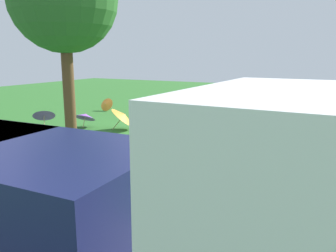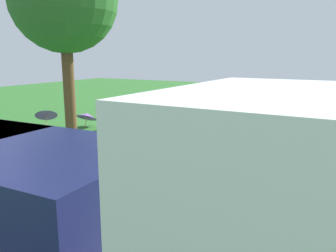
{
  "view_description": "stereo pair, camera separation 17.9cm",
  "coord_description": "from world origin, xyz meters",
  "px_view_note": "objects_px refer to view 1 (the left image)",
  "views": [
    {
      "loc": [
        -5.13,
        10.25,
        2.54
      ],
      "look_at": [
        -0.83,
        2.01,
        0.6
      ],
      "focal_mm": 36.55,
      "sensor_mm": 36.0,
      "label": 1
    },
    {
      "loc": [
        -5.29,
        10.17,
        2.54
      ],
      "look_at": [
        -0.83,
        2.01,
        0.6
      ],
      "focal_mm": 36.55,
      "sensor_mm": 36.0,
      "label": 2
    }
  ],
  "objects_px": {
    "parasol_orange_0": "(106,104)",
    "parasol_purple_5": "(146,126)",
    "parasol_teal_1": "(187,129)",
    "parasol_teal_0": "(167,107)",
    "parasol_yellow_0": "(150,139)",
    "park_bench": "(261,162)",
    "parasol_red_1": "(187,109)",
    "parasol_purple_4": "(85,116)",
    "parasol_orange_1": "(124,116)",
    "parasol_purple_0": "(44,114)",
    "parasol_purple_2": "(307,113)"
  },
  "relations": [
    {
      "from": "parasol_yellow_0",
      "to": "parasol_red_1",
      "type": "xyz_separation_m",
      "value": [
        1.48,
        -5.49,
        -0.12
      ]
    },
    {
      "from": "park_bench",
      "to": "parasol_orange_1",
      "type": "distance_m",
      "value": 6.1
    },
    {
      "from": "parasol_yellow_0",
      "to": "parasol_red_1",
      "type": "bearing_deg",
      "value": -74.96
    },
    {
      "from": "parasol_purple_0",
      "to": "parasol_red_1",
      "type": "xyz_separation_m",
      "value": [
        -3.66,
        -4.13,
        -0.14
      ]
    },
    {
      "from": "parasol_teal_0",
      "to": "parasol_teal_1",
      "type": "bearing_deg",
      "value": 125.42
    },
    {
      "from": "parasol_teal_0",
      "to": "parasol_purple_5",
      "type": "bearing_deg",
      "value": 108.22
    },
    {
      "from": "park_bench",
      "to": "parasol_teal_0",
      "type": "xyz_separation_m",
      "value": [
        5.3,
        -6.12,
        -0.08
      ]
    },
    {
      "from": "parasol_orange_0",
      "to": "parasol_purple_5",
      "type": "bearing_deg",
      "value": 139.62
    },
    {
      "from": "parasol_orange_0",
      "to": "parasol_red_1",
      "type": "distance_m",
      "value": 4.1
    },
    {
      "from": "parasol_purple_0",
      "to": "parasol_purple_4",
      "type": "distance_m",
      "value": 1.44
    },
    {
      "from": "parasol_orange_1",
      "to": "parasol_orange_0",
      "type": "bearing_deg",
      "value": -44.48
    },
    {
      "from": "parasol_purple_0",
      "to": "parasol_yellow_0",
      "type": "height_order",
      "value": "parasol_yellow_0"
    },
    {
      "from": "parasol_purple_2",
      "to": "parasol_purple_4",
      "type": "xyz_separation_m",
      "value": [
        6.93,
        4.31,
        0.0
      ]
    },
    {
      "from": "parasol_teal_0",
      "to": "parasol_orange_1",
      "type": "bearing_deg",
      "value": 89.36
    },
    {
      "from": "parasol_purple_4",
      "to": "parasol_yellow_0",
      "type": "bearing_deg",
      "value": 151.71
    },
    {
      "from": "parasol_teal_1",
      "to": "parasol_purple_4",
      "type": "distance_m",
      "value": 4.03
    },
    {
      "from": "parasol_yellow_0",
      "to": "parasol_purple_4",
      "type": "xyz_separation_m",
      "value": [
        3.91,
        -2.1,
        -0.08
      ]
    },
    {
      "from": "parasol_red_1",
      "to": "parasol_purple_5",
      "type": "xyz_separation_m",
      "value": [
        -0.32,
        3.8,
        0.03
      ]
    },
    {
      "from": "parasol_teal_0",
      "to": "parasol_teal_1",
      "type": "relative_size",
      "value": 0.8
    },
    {
      "from": "parasol_purple_2",
      "to": "parasol_red_1",
      "type": "bearing_deg",
      "value": 11.6
    },
    {
      "from": "parasol_yellow_0",
      "to": "parasol_purple_2",
      "type": "xyz_separation_m",
      "value": [
        -3.02,
        -6.42,
        -0.08
      ]
    },
    {
      "from": "parasol_orange_0",
      "to": "parasol_yellow_0",
      "type": "xyz_separation_m",
      "value": [
        -5.57,
        5.45,
        0.19
      ]
    },
    {
      "from": "parasol_orange_0",
      "to": "parasol_purple_0",
      "type": "height_order",
      "value": "parasol_purple_0"
    },
    {
      "from": "park_bench",
      "to": "parasol_orange_0",
      "type": "relative_size",
      "value": 2.58
    },
    {
      "from": "parasol_yellow_0",
      "to": "parasol_purple_4",
      "type": "bearing_deg",
      "value": -28.29
    },
    {
      "from": "parasol_purple_4",
      "to": "parasol_purple_5",
      "type": "xyz_separation_m",
      "value": [
        -2.75,
        0.41,
        -0.01
      ]
    },
    {
      "from": "park_bench",
      "to": "parasol_red_1",
      "type": "bearing_deg",
      "value": -54.27
    },
    {
      "from": "parasol_yellow_0",
      "to": "parasol_orange_1",
      "type": "bearing_deg",
      "value": -44.21
    },
    {
      "from": "parasol_red_1",
      "to": "parasol_purple_4",
      "type": "distance_m",
      "value": 4.17
    },
    {
      "from": "parasol_teal_1",
      "to": "parasol_teal_0",
      "type": "bearing_deg",
      "value": -54.58
    },
    {
      "from": "parasol_purple_0",
      "to": "parasol_orange_1",
      "type": "height_order",
      "value": "parasol_orange_1"
    },
    {
      "from": "parasol_orange_0",
      "to": "parasol_orange_1",
      "type": "bearing_deg",
      "value": 135.52
    },
    {
      "from": "park_bench",
      "to": "parasol_purple_0",
      "type": "xyz_separation_m",
      "value": [
        8.0,
        -1.91,
        0.05
      ]
    },
    {
      "from": "park_bench",
      "to": "parasol_purple_4",
      "type": "height_order",
      "value": "park_bench"
    },
    {
      "from": "parasol_yellow_0",
      "to": "park_bench",
      "type": "bearing_deg",
      "value": 169.23
    },
    {
      "from": "parasol_teal_0",
      "to": "parasol_teal_1",
      "type": "xyz_separation_m",
      "value": [
        -2.56,
        3.6,
        -0.01
      ]
    },
    {
      "from": "parasol_purple_0",
      "to": "parasol_purple_4",
      "type": "relative_size",
      "value": 1.25
    },
    {
      "from": "parasol_purple_0",
      "to": "parasol_teal_1",
      "type": "xyz_separation_m",
      "value": [
        -5.26,
        -0.61,
        -0.14
      ]
    },
    {
      "from": "parasol_teal_1",
      "to": "parasol_orange_1",
      "type": "bearing_deg",
      "value": -9.4
    },
    {
      "from": "park_bench",
      "to": "parasol_purple_0",
      "type": "bearing_deg",
      "value": -13.4
    },
    {
      "from": "parasol_purple_4",
      "to": "parasol_teal_1",
      "type": "bearing_deg",
      "value": 178.14
    },
    {
      "from": "parasol_orange_0",
      "to": "park_bench",
      "type": "bearing_deg",
      "value": 144.62
    },
    {
      "from": "parasol_red_1",
      "to": "parasol_yellow_0",
      "type": "bearing_deg",
      "value": 105.04
    },
    {
      "from": "park_bench",
      "to": "parasol_yellow_0",
      "type": "distance_m",
      "value": 2.92
    },
    {
      "from": "parasol_purple_2",
      "to": "parasol_red_1",
      "type": "distance_m",
      "value": 4.6
    },
    {
      "from": "parasol_teal_1",
      "to": "parasol_red_1",
      "type": "height_order",
      "value": "parasol_teal_1"
    },
    {
      "from": "parasol_purple_0",
      "to": "parasol_purple_2",
      "type": "distance_m",
      "value": 9.6
    },
    {
      "from": "parasol_purple_2",
      "to": "parasol_red_1",
      "type": "relative_size",
      "value": 1.02
    },
    {
      "from": "parasol_orange_1",
      "to": "parasol_purple_2",
      "type": "relative_size",
      "value": 1.36
    },
    {
      "from": "parasol_orange_1",
      "to": "parasol_purple_2",
      "type": "xyz_separation_m",
      "value": [
        -5.5,
        -4.01,
        -0.08
      ]
    }
  ]
}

